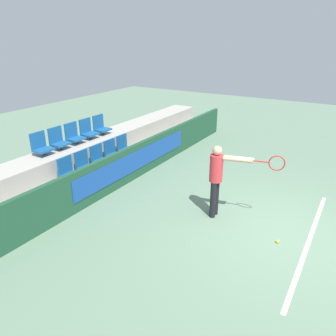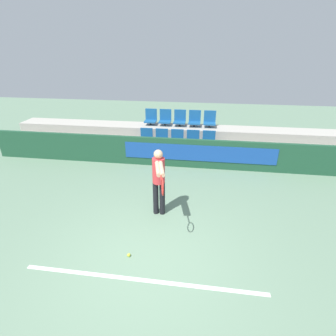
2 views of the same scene
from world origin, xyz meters
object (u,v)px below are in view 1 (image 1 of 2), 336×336
object	(u,v)px
stadium_chair_4	(124,146)
stadium_chair_3	(112,151)
stadium_chair_1	(84,163)
stadium_chair_6	(58,140)
stadium_chair_2	(99,157)
tennis_player	(220,175)
stadium_chair_8	(88,130)
stadium_chair_0	(68,171)
stadium_chair_5	(41,146)
stadium_chair_7	(74,135)
stadium_chair_9	(101,126)
tennis_ball	(278,241)

from	to	relation	value
stadium_chair_4	stadium_chair_3	bearing A→B (deg)	180.00
stadium_chair_1	stadium_chair_6	distance (m)	0.99
stadium_chair_2	tennis_player	distance (m)	3.46
tennis_player	stadium_chair_8	bearing A→B (deg)	68.90
stadium_chair_4	stadium_chair_8	size ratio (longest dim) A/B	1.00
stadium_chair_8	stadium_chair_2	bearing A→B (deg)	-122.04
stadium_chair_0	stadium_chair_6	size ratio (longest dim) A/B	1.00
stadium_chair_2	stadium_chair_5	world-z (taller)	stadium_chair_5
stadium_chair_7	stadium_chair_8	xyz separation A→B (m)	(0.54, 0.00, 0.00)
stadium_chair_4	stadium_chair_8	distance (m)	1.13
stadium_chair_5	stadium_chair_9	world-z (taller)	same
stadium_chair_3	stadium_chair_6	world-z (taller)	stadium_chair_6
stadium_chair_8	stadium_chair_6	bearing A→B (deg)	180.00
tennis_player	stadium_chair_0	bearing A→B (deg)	93.47
stadium_chair_0	stadium_chair_3	bearing A→B (deg)	0.00
stadium_chair_2	stadium_chair_5	bearing A→B (deg)	141.37
stadium_chair_1	stadium_chair_7	distance (m)	1.13
stadium_chair_4	stadium_chair_8	bearing A→B (deg)	122.04
stadium_chair_3	stadium_chair_4	world-z (taller)	same
stadium_chair_9	tennis_ball	bearing A→B (deg)	-104.32
stadium_chair_3	stadium_chair_9	xyz separation A→B (m)	(0.54, 0.87, 0.48)
stadium_chair_7	stadium_chair_8	bearing A→B (deg)	0.00
tennis_ball	stadium_chair_4	bearing A→B (deg)	73.26
stadium_chair_0	stadium_chair_5	size ratio (longest dim) A/B	1.00
stadium_chair_7	tennis_ball	distance (m)	5.87
stadium_chair_0	stadium_chair_6	xyz separation A→B (m)	(0.54, 0.87, 0.48)
stadium_chair_0	stadium_chair_1	world-z (taller)	same
stadium_chair_6	stadium_chair_4	bearing A→B (deg)	-28.04
stadium_chair_0	stadium_chair_6	distance (m)	1.13
stadium_chair_5	stadium_chair_8	xyz separation A→B (m)	(1.63, 0.00, 0.00)
stadium_chair_6	stadium_chair_7	world-z (taller)	same
stadium_chair_3	stadium_chair_6	size ratio (longest dim) A/B	1.00
stadium_chair_3	stadium_chair_2	bearing A→B (deg)	180.00
tennis_ball	tennis_player	bearing A→B (deg)	76.10
stadium_chair_3	stadium_chair_4	xyz separation A→B (m)	(0.54, 0.00, 0.00)
stadium_chair_5	stadium_chair_2	bearing A→B (deg)	-38.63
stadium_chair_1	stadium_chair_8	size ratio (longest dim) A/B	1.00
stadium_chair_8	stadium_chair_9	distance (m)	0.54
stadium_chair_2	stadium_chair_6	xyz separation A→B (m)	(-0.54, 0.87, 0.48)
stadium_chair_1	stadium_chair_7	xyz separation A→B (m)	(0.54, 0.87, 0.48)
stadium_chair_8	tennis_ball	world-z (taller)	stadium_chair_8
stadium_chair_7	stadium_chair_9	size ratio (longest dim) A/B	1.00
stadium_chair_0	tennis_player	size ratio (longest dim) A/B	0.35
stadium_chair_9	stadium_chair_6	bearing A→B (deg)	180.00
stadium_chair_1	stadium_chair_9	size ratio (longest dim) A/B	1.00
stadium_chair_0	stadium_chair_9	xyz separation A→B (m)	(2.17, 0.87, 0.48)
stadium_chair_0	stadium_chair_2	bearing A→B (deg)	0.00
stadium_chair_0	tennis_ball	distance (m)	4.97
stadium_chair_3	stadium_chair_8	size ratio (longest dim) A/B	1.00
stadium_chair_2	stadium_chair_8	size ratio (longest dim) A/B	1.00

